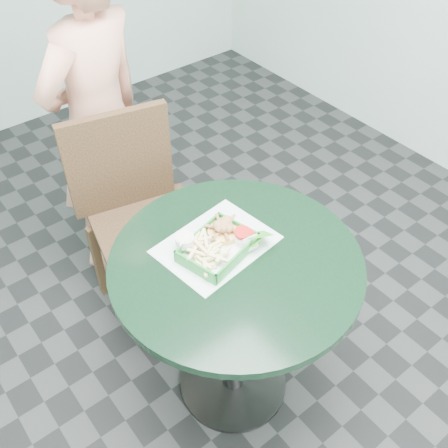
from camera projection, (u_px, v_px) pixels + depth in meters
floor at (233, 383)px, 2.22m from camera, size 4.00×5.00×0.02m
cafe_table at (235, 297)px, 1.82m from camera, size 0.83×0.83×0.75m
dining_chair at (138, 205)px, 2.25m from camera, size 0.45×0.45×0.93m
diner_person at (98, 119)px, 2.24m from camera, size 0.68×0.55×1.62m
placemat at (216, 249)px, 1.75m from camera, size 0.40×0.32×0.00m
food_basket at (218, 254)px, 1.72m from camera, size 0.23×0.17×0.05m
crab_sandwich at (229, 233)px, 1.74m from camera, size 0.11×0.11×0.07m
fries_pile at (202, 253)px, 1.69m from camera, size 0.13×0.14×0.05m
sauce_ramekin at (187, 239)px, 1.72m from camera, size 0.06×0.06×0.04m
garnish_cup at (250, 246)px, 1.71m from camera, size 0.10×0.10×0.04m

